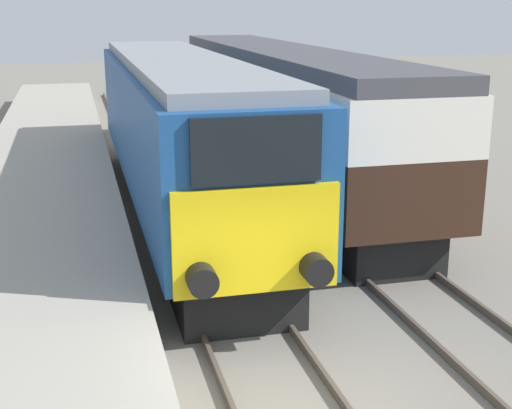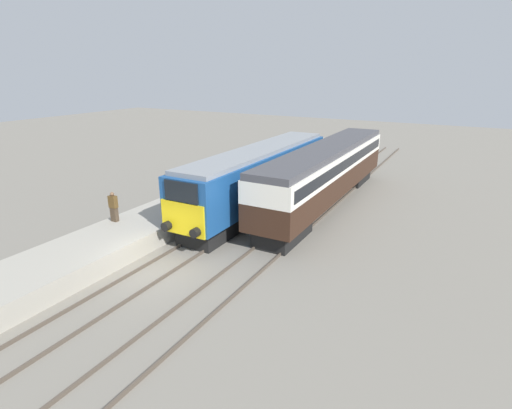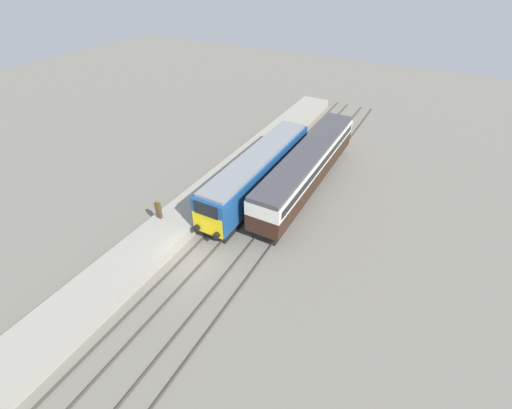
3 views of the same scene
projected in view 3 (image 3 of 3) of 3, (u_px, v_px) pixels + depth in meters
ground_plane at (192, 262)px, 23.71m from camera, size 120.00×120.00×0.00m
platform_left at (217, 188)px, 30.36m from camera, size 3.50×50.00×0.94m
rails_near_track at (230, 221)px, 27.21m from camera, size 1.51×60.00×0.14m
rails_far_track at (269, 235)px, 25.90m from camera, size 1.50×60.00×0.14m
locomotive at (258, 172)px, 29.25m from camera, size 2.70×15.60×3.91m
passenger_carriage at (308, 165)px, 29.83m from camera, size 2.75×17.44×3.90m
person_on_platform at (158, 209)px, 25.75m from camera, size 0.44×0.26×1.58m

